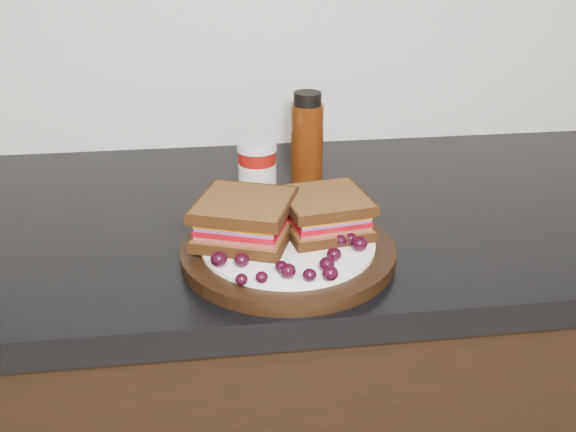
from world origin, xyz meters
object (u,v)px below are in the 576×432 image
oil_bottle (307,137)px  plate (288,251)px  condiment_jar (257,169)px  sandwich_left (245,219)px

oil_bottle → plate: bearing=-104.0°
condiment_jar → oil_bottle: 0.11m
plate → sandwich_left: (-0.05, 0.02, 0.04)m
plate → sandwich_left: 0.07m
plate → condiment_jar: bearing=96.0°
sandwich_left → condiment_jar: size_ratio=1.30×
plate → oil_bottle: size_ratio=1.87×
plate → condiment_jar: condiment_jar is taller
sandwich_left → plate: bearing=2.9°
plate → sandwich_left: size_ratio=2.37×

